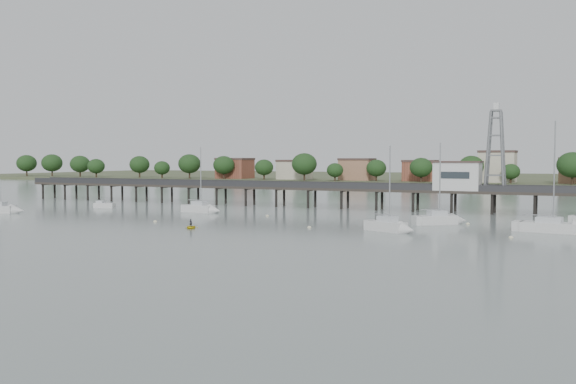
{
  "coord_description": "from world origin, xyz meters",
  "views": [
    {
      "loc": [
        45.21,
        -57.87,
        9.75
      ],
      "look_at": [
        -0.45,
        42.0,
        4.0
      ],
      "focal_mm": 40.0,
      "sensor_mm": 36.0,
      "label": 1
    }
  ],
  "objects_px": {
    "sailboat_b": "(204,209)",
    "sailboat_f": "(393,227)",
    "sailboat_d": "(563,228)",
    "white_tender": "(104,205)",
    "lattice_tower": "(496,151)",
    "yellow_dinghy": "(191,228)",
    "sailboat_c": "(444,220)",
    "sailboat_a": "(4,209)",
    "pier": "(328,189)"
  },
  "relations": [
    {
      "from": "pier",
      "to": "sailboat_f",
      "type": "xyz_separation_m",
      "value": [
        22.71,
        -35.0,
        -3.15
      ]
    },
    {
      "from": "sailboat_b",
      "to": "sailboat_a",
      "type": "height_order",
      "value": "sailboat_a"
    },
    {
      "from": "sailboat_a",
      "to": "white_tender",
      "type": "relative_size",
      "value": 3.03
    },
    {
      "from": "sailboat_b",
      "to": "sailboat_a",
      "type": "relative_size",
      "value": 0.95
    },
    {
      "from": "sailboat_d",
      "to": "sailboat_a",
      "type": "distance_m",
      "value": 92.06
    },
    {
      "from": "sailboat_b",
      "to": "sailboat_f",
      "type": "distance_m",
      "value": 42.2
    },
    {
      "from": "sailboat_b",
      "to": "sailboat_a",
      "type": "xyz_separation_m",
      "value": [
        -32.02,
        -15.72,
        -0.0
      ]
    },
    {
      "from": "sailboat_c",
      "to": "sailboat_f",
      "type": "height_order",
      "value": "sailboat_c"
    },
    {
      "from": "sailboat_c",
      "to": "sailboat_b",
      "type": "relative_size",
      "value": 1.02
    },
    {
      "from": "yellow_dinghy",
      "to": "sailboat_b",
      "type": "bearing_deg",
      "value": 92.08
    },
    {
      "from": "lattice_tower",
      "to": "sailboat_c",
      "type": "height_order",
      "value": "lattice_tower"
    },
    {
      "from": "lattice_tower",
      "to": "sailboat_b",
      "type": "bearing_deg",
      "value": -158.04
    },
    {
      "from": "sailboat_f",
      "to": "yellow_dinghy",
      "type": "relative_size",
      "value": 4.55
    },
    {
      "from": "pier",
      "to": "sailboat_a",
      "type": "xyz_separation_m",
      "value": [
        -48.49,
        -35.06,
        -3.15
      ]
    },
    {
      "from": "sailboat_c",
      "to": "sailboat_a",
      "type": "distance_m",
      "value": 76.52
    },
    {
      "from": "sailboat_b",
      "to": "pier",
      "type": "bearing_deg",
      "value": 55.77
    },
    {
      "from": "sailboat_d",
      "to": "white_tender",
      "type": "xyz_separation_m",
      "value": [
        -83.72,
        8.94,
        -0.15
      ]
    },
    {
      "from": "sailboat_f",
      "to": "yellow_dinghy",
      "type": "bearing_deg",
      "value": -139.13
    },
    {
      "from": "sailboat_b",
      "to": "sailboat_f",
      "type": "relative_size",
      "value": 1.03
    },
    {
      "from": "sailboat_f",
      "to": "white_tender",
      "type": "relative_size",
      "value": 2.79
    },
    {
      "from": "pier",
      "to": "sailboat_d",
      "type": "relative_size",
      "value": 9.62
    },
    {
      "from": "lattice_tower",
      "to": "sailboat_d",
      "type": "height_order",
      "value": "lattice_tower"
    },
    {
      "from": "sailboat_f",
      "to": "sailboat_b",
      "type": "bearing_deg",
      "value": -176.72
    },
    {
      "from": "sailboat_c",
      "to": "sailboat_d",
      "type": "bearing_deg",
      "value": -54.69
    },
    {
      "from": "lattice_tower",
      "to": "yellow_dinghy",
      "type": "bearing_deg",
      "value": -129.91
    },
    {
      "from": "yellow_dinghy",
      "to": "lattice_tower",
      "type": "bearing_deg",
      "value": 24.2
    },
    {
      "from": "lattice_tower",
      "to": "sailboat_d",
      "type": "distance_m",
      "value": 31.17
    },
    {
      "from": "lattice_tower",
      "to": "sailboat_f",
      "type": "xyz_separation_m",
      "value": [
        -8.79,
        -35.0,
        -10.45
      ]
    },
    {
      "from": "sailboat_d",
      "to": "yellow_dinghy",
      "type": "xyz_separation_m",
      "value": [
        -47.33,
        -15.67,
        -0.63
      ]
    },
    {
      "from": "sailboat_d",
      "to": "sailboat_f",
      "type": "height_order",
      "value": "sailboat_d"
    },
    {
      "from": "pier",
      "to": "white_tender",
      "type": "distance_m",
      "value": 44.44
    },
    {
      "from": "sailboat_c",
      "to": "sailboat_f",
      "type": "xyz_separation_m",
      "value": [
        -4.17,
        -13.16,
        0.0
      ]
    },
    {
      "from": "sailboat_f",
      "to": "lattice_tower",
      "type": "bearing_deg",
      "value": 100.97
    },
    {
      "from": "yellow_dinghy",
      "to": "white_tender",
      "type": "bearing_deg",
      "value": 120.04
    },
    {
      "from": "white_tender",
      "to": "sailboat_a",
      "type": "bearing_deg",
      "value": -128.9
    },
    {
      "from": "pier",
      "to": "lattice_tower",
      "type": "distance_m",
      "value": 32.34
    },
    {
      "from": "white_tender",
      "to": "lattice_tower",
      "type": "bearing_deg",
      "value": 0.16
    },
    {
      "from": "sailboat_c",
      "to": "white_tender",
      "type": "distance_m",
      "value": 67.5
    },
    {
      "from": "sailboat_b",
      "to": "yellow_dinghy",
      "type": "bearing_deg",
      "value": -55.83
    },
    {
      "from": "sailboat_c",
      "to": "yellow_dinghy",
      "type": "height_order",
      "value": "sailboat_c"
    },
    {
      "from": "lattice_tower",
      "to": "sailboat_d",
      "type": "xyz_separation_m",
      "value": [
        11.71,
        -26.92,
        -10.47
      ]
    },
    {
      "from": "lattice_tower",
      "to": "sailboat_b",
      "type": "xyz_separation_m",
      "value": [
        -47.97,
        -19.34,
        -10.45
      ]
    },
    {
      "from": "lattice_tower",
      "to": "yellow_dinghy",
      "type": "xyz_separation_m",
      "value": [
        -35.62,
        -42.59,
        -11.1
      ]
    },
    {
      "from": "sailboat_a",
      "to": "pier",
      "type": "bearing_deg",
      "value": 18.68
    },
    {
      "from": "sailboat_f",
      "to": "sailboat_c",
      "type": "bearing_deg",
      "value": 97.5
    },
    {
      "from": "sailboat_c",
      "to": "lattice_tower",
      "type": "bearing_deg",
      "value": 40.66
    },
    {
      "from": "lattice_tower",
      "to": "yellow_dinghy",
      "type": "distance_m",
      "value": 56.62
    },
    {
      "from": "sailboat_f",
      "to": "yellow_dinghy",
      "type": "distance_m",
      "value": 27.89
    },
    {
      "from": "lattice_tower",
      "to": "sailboat_c",
      "type": "xyz_separation_m",
      "value": [
        -4.62,
        -21.83,
        -10.46
      ]
    },
    {
      "from": "lattice_tower",
      "to": "white_tender",
      "type": "bearing_deg",
      "value": -165.98
    }
  ]
}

